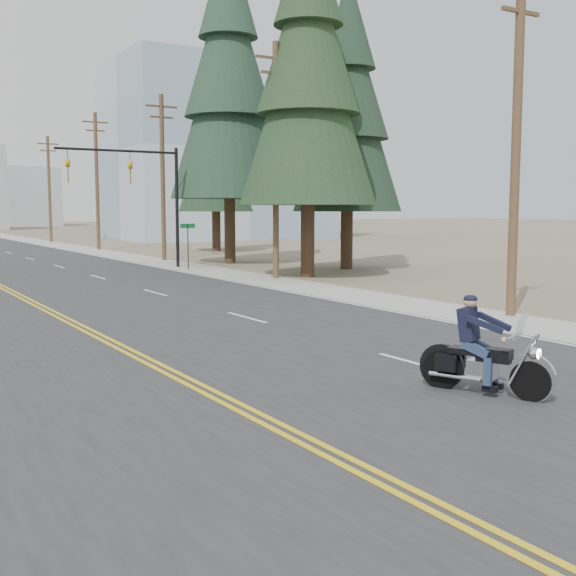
# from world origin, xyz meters

# --- Properties ---
(ground_plane) EXTENTS (400.00, 400.00, 0.00)m
(ground_plane) POSITION_xyz_m (0.00, 0.00, 0.00)
(ground_plane) COLOR #776D56
(ground_plane) RESTS_ON ground
(sidewalk_right) EXTENTS (3.00, 200.00, 0.01)m
(sidewalk_right) POSITION_xyz_m (11.50, 70.00, 0.01)
(sidewalk_right) COLOR #A5A5A0
(sidewalk_right) RESTS_ON ground
(traffic_mast_right) EXTENTS (7.10, 0.26, 7.00)m
(traffic_mast_right) POSITION_xyz_m (8.98, 32.00, 4.94)
(traffic_mast_right) COLOR black
(traffic_mast_right) RESTS_ON ground
(street_sign) EXTENTS (0.90, 0.06, 2.62)m
(street_sign) POSITION_xyz_m (10.80, 30.00, 1.80)
(street_sign) COLOR black
(street_sign) RESTS_ON ground
(utility_pole_a) EXTENTS (2.20, 0.30, 11.00)m
(utility_pole_a) POSITION_xyz_m (12.50, 8.00, 5.73)
(utility_pole_a) COLOR brown
(utility_pole_a) RESTS_ON ground
(utility_pole_b) EXTENTS (2.20, 0.30, 11.50)m
(utility_pole_b) POSITION_xyz_m (12.50, 23.00, 5.98)
(utility_pole_b) COLOR brown
(utility_pole_b) RESTS_ON ground
(utility_pole_c) EXTENTS (2.20, 0.30, 11.00)m
(utility_pole_c) POSITION_xyz_m (12.50, 38.00, 5.73)
(utility_pole_c) COLOR brown
(utility_pole_c) RESTS_ON ground
(utility_pole_d) EXTENTS (2.20, 0.30, 11.50)m
(utility_pole_d) POSITION_xyz_m (12.50, 53.00, 5.98)
(utility_pole_d) COLOR brown
(utility_pole_d) RESTS_ON ground
(utility_pole_e) EXTENTS (2.20, 0.30, 11.00)m
(utility_pole_e) POSITION_xyz_m (12.50, 70.00, 5.73)
(utility_pole_e) COLOR brown
(utility_pole_e) RESTS_ON ground
(glass_building) EXTENTS (24.00, 16.00, 20.00)m
(glass_building) POSITION_xyz_m (32.00, 70.00, 10.00)
(glass_building) COLOR #9EB5CC
(glass_building) RESTS_ON ground
(haze_bldg_c) EXTENTS (16.00, 12.00, 18.00)m
(haze_bldg_c) POSITION_xyz_m (40.00, 110.00, 9.00)
(haze_bldg_c) COLOR #B7BCC6
(haze_bldg_c) RESTS_ON ground
(haze_bldg_e) EXTENTS (14.00, 14.00, 12.00)m
(haze_bldg_e) POSITION_xyz_m (25.00, 150.00, 6.00)
(haze_bldg_e) COLOR #B7BCC6
(haze_bldg_e) RESTS_ON ground
(motorcyclist) EXTENTS (1.89, 2.58, 1.85)m
(motorcyclist) POSITION_xyz_m (4.34, 1.35, 0.93)
(motorcyclist) COLOR black
(motorcyclist) RESTS_ON ground
(conifer_near) EXTENTS (6.90, 6.90, 18.26)m
(conifer_near) POSITION_xyz_m (14.23, 22.78, 10.48)
(conifer_near) COLOR #382619
(conifer_near) RESTS_ON ground
(conifer_mid) EXTENTS (6.22, 6.22, 16.58)m
(conifer_mid) POSITION_xyz_m (18.91, 25.88, 9.51)
(conifer_mid) COLOR #382619
(conifer_mid) RESTS_ON ground
(conifer_tall) EXTENTS (7.40, 7.40, 20.55)m
(conifer_tall) POSITION_xyz_m (15.08, 33.23, 11.80)
(conifer_tall) COLOR #382619
(conifer_tall) RESTS_ON ground
(conifer_far) EXTENTS (6.08, 6.08, 16.30)m
(conifer_far) POSITION_xyz_m (20.18, 45.87, 9.35)
(conifer_far) COLOR #382619
(conifer_far) RESTS_ON ground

